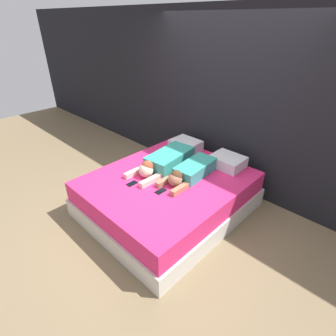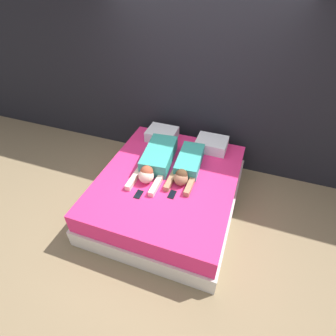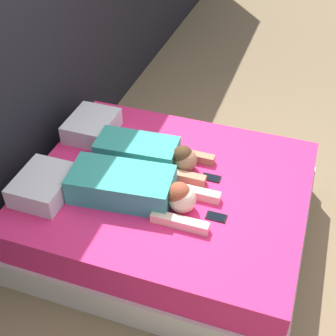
{
  "view_description": "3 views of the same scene",
  "coord_description": "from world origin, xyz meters",
  "px_view_note": "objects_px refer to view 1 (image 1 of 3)",
  "views": [
    {
      "loc": [
        2.09,
        -2.15,
        2.41
      ],
      "look_at": [
        0.0,
        0.0,
        0.69
      ],
      "focal_mm": 28.0,
      "sensor_mm": 36.0,
      "label": 1
    },
    {
      "loc": [
        0.88,
        -2.43,
        2.87
      ],
      "look_at": [
        0.0,
        0.0,
        0.69
      ],
      "focal_mm": 28.0,
      "sensor_mm": 36.0,
      "label": 2
    },
    {
      "loc": [
        -2.49,
        -0.85,
        2.9
      ],
      "look_at": [
        0.0,
        0.0,
        0.69
      ],
      "focal_mm": 50.0,
      "sensor_mm": 36.0,
      "label": 3
    }
  ],
  "objects_px": {
    "pillow_head_right": "(228,161)",
    "cell_phone_right": "(161,191)",
    "bed": "(168,194)",
    "pillow_head_left": "(186,145)",
    "person_right": "(190,172)",
    "cell_phone_left": "(132,183)",
    "person_left": "(165,161)"
  },
  "relations": [
    {
      "from": "bed",
      "to": "cell_phone_left",
      "type": "xyz_separation_m",
      "value": [
        -0.23,
        -0.43,
        0.28
      ]
    },
    {
      "from": "bed",
      "to": "person_right",
      "type": "bearing_deg",
      "value": 46.89
    },
    {
      "from": "bed",
      "to": "pillow_head_right",
      "type": "distance_m",
      "value": 0.98
    },
    {
      "from": "bed",
      "to": "cell_phone_left",
      "type": "height_order",
      "value": "cell_phone_left"
    },
    {
      "from": "pillow_head_left",
      "to": "person_right",
      "type": "xyz_separation_m",
      "value": [
        0.6,
        -0.61,
        0.01
      ]
    },
    {
      "from": "person_right",
      "to": "cell_phone_left",
      "type": "bearing_deg",
      "value": -123.53
    },
    {
      "from": "pillow_head_left",
      "to": "pillow_head_right",
      "type": "relative_size",
      "value": 1.0
    },
    {
      "from": "person_left",
      "to": "cell_phone_right",
      "type": "xyz_separation_m",
      "value": [
        0.39,
        -0.46,
        -0.1
      ]
    },
    {
      "from": "cell_phone_left",
      "to": "cell_phone_right",
      "type": "distance_m",
      "value": 0.41
    },
    {
      "from": "person_right",
      "to": "cell_phone_right",
      "type": "relative_size",
      "value": 6.49
    },
    {
      "from": "person_left",
      "to": "cell_phone_left",
      "type": "distance_m",
      "value": 0.61
    },
    {
      "from": "person_left",
      "to": "bed",
      "type": "bearing_deg",
      "value": -36.3
    },
    {
      "from": "bed",
      "to": "cell_phone_right",
      "type": "xyz_separation_m",
      "value": [
        0.16,
        -0.29,
        0.28
      ]
    },
    {
      "from": "pillow_head_right",
      "to": "person_left",
      "type": "height_order",
      "value": "person_left"
    },
    {
      "from": "pillow_head_right",
      "to": "cell_phone_right",
      "type": "relative_size",
      "value": 3.15
    },
    {
      "from": "cell_phone_right",
      "to": "person_right",
      "type": "bearing_deg",
      "value": 85.58
    },
    {
      "from": "bed",
      "to": "pillow_head_left",
      "type": "xyz_separation_m",
      "value": [
        -0.4,
        0.82,
        0.35
      ]
    },
    {
      "from": "pillow_head_right",
      "to": "cell_phone_left",
      "type": "bearing_deg",
      "value": -116.55
    },
    {
      "from": "bed",
      "to": "pillow_head_right",
      "type": "relative_size",
      "value": 4.72
    },
    {
      "from": "bed",
      "to": "person_left",
      "type": "xyz_separation_m",
      "value": [
        -0.23,
        0.17,
        0.37
      ]
    },
    {
      "from": "person_left",
      "to": "cell_phone_left",
      "type": "xyz_separation_m",
      "value": [
        0.0,
        -0.6,
        -0.1
      ]
    },
    {
      "from": "pillow_head_right",
      "to": "cell_phone_right",
      "type": "bearing_deg",
      "value": -102.01
    },
    {
      "from": "bed",
      "to": "pillow_head_right",
      "type": "height_order",
      "value": "pillow_head_right"
    },
    {
      "from": "bed",
      "to": "cell_phone_left",
      "type": "relative_size",
      "value": 14.86
    },
    {
      "from": "pillow_head_right",
      "to": "pillow_head_left",
      "type": "bearing_deg",
      "value": 180.0
    },
    {
      "from": "cell_phone_left",
      "to": "person_right",
      "type": "bearing_deg",
      "value": 56.47
    },
    {
      "from": "bed",
      "to": "person_left",
      "type": "distance_m",
      "value": 0.47
    },
    {
      "from": "cell_phone_left",
      "to": "pillow_head_left",
      "type": "bearing_deg",
      "value": 97.64
    },
    {
      "from": "pillow_head_left",
      "to": "person_left",
      "type": "distance_m",
      "value": 0.67
    },
    {
      "from": "cell_phone_right",
      "to": "person_left",
      "type": "bearing_deg",
      "value": 130.14
    },
    {
      "from": "bed",
      "to": "cell_phone_right",
      "type": "relative_size",
      "value": 14.86
    },
    {
      "from": "pillow_head_left",
      "to": "person_left",
      "type": "xyz_separation_m",
      "value": [
        0.17,
        -0.65,
        0.02
      ]
    }
  ]
}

